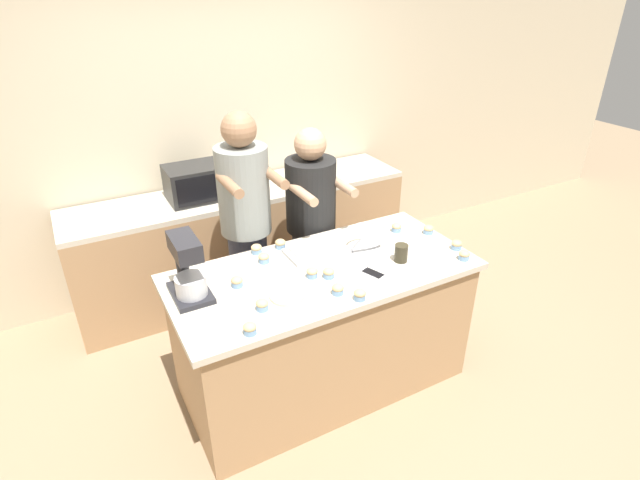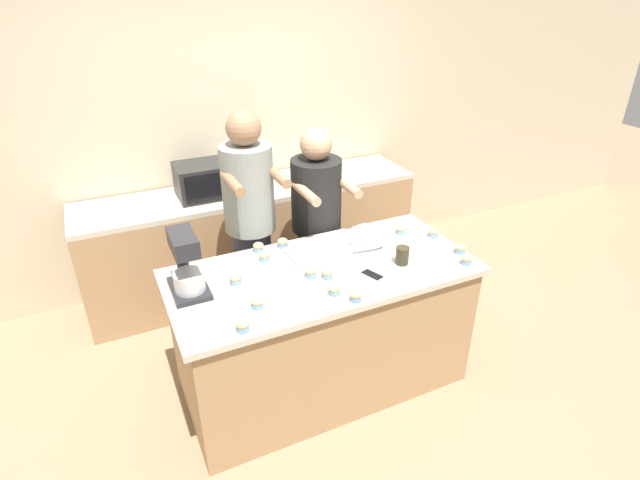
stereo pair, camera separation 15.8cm
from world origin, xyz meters
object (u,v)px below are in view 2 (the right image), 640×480
object	(u,v)px
drinking_glass	(402,255)
cupcake_6	(283,243)
cupcake_9	(460,249)
stand_mixer	(186,266)
cell_phone	(372,275)
person_left	(251,231)
cupcake_4	(467,260)
cupcake_7	(401,230)
cupcake_11	(265,256)
microwave_oven	(205,180)
cupcake_1	(334,290)
cupcake_0	(327,273)
cupcake_10	(258,247)
cupcake_12	(356,296)
cupcake_5	(243,326)
small_plate	(284,295)
knife	(284,292)
baking_tray	(318,250)
person_right	(317,230)
cupcake_8	(433,233)
cupcake_3	(311,272)
cupcake_13	(235,279)
mixing_bowl	(370,241)

from	to	relation	value
drinking_glass	cupcake_6	xyz separation A→B (m)	(-0.59, 0.51, -0.02)
drinking_glass	cupcake_9	distance (m)	0.41
stand_mixer	cell_phone	world-z (taller)	stand_mixer
person_left	cupcake_4	distance (m)	1.44
cupcake_7	cupcake_11	world-z (taller)	same
microwave_oven	cupcake_1	distance (m)	1.67
cupcake_0	cupcake_11	size ratio (longest dim) A/B	1.00
cupcake_4	cupcake_6	bearing A→B (deg)	143.91
cupcake_10	cupcake_12	size ratio (longest dim) A/B	1.00
cupcake_5	cupcake_6	xyz separation A→B (m)	(0.50, 0.73, 0.00)
small_plate	cupcake_5	bearing A→B (deg)	-146.45
cupcake_4	knife	bearing A→B (deg)	170.50
baking_tray	drinking_glass	world-z (taller)	drinking_glass
cupcake_1	cupcake_6	world-z (taller)	same
cupcake_10	cupcake_12	world-z (taller)	same
cell_phone	cupcake_1	size ratio (longest dim) A/B	2.33
person_right	drinking_glass	size ratio (longest dim) A/B	14.10
small_plate	cupcake_4	distance (m)	1.16
cupcake_8	cupcake_11	xyz separation A→B (m)	(-1.14, 0.19, 0.00)
cupcake_4	cupcake_3	bearing A→B (deg)	163.49
small_plate	cupcake_7	distance (m)	1.07
drinking_glass	microwave_oven	bearing A→B (deg)	119.03
cupcake_1	small_plate	bearing A→B (deg)	158.26
knife	cupcake_0	size ratio (longest dim) A/B	3.04
stand_mixer	drinking_glass	bearing A→B (deg)	-11.48
person_right	cupcake_11	distance (m)	0.67
cupcake_11	baking_tray	bearing A→B (deg)	-8.69
cupcake_9	cupcake_11	xyz separation A→B (m)	(-1.16, 0.44, 0.00)
cupcake_6	cupcake_13	size ratio (longest dim) A/B	1.00
stand_mixer	cupcake_3	size ratio (longest dim) A/B	5.38
cupcake_10	baking_tray	bearing A→B (deg)	-28.08
person_right	cupcake_4	distance (m)	1.12
drinking_glass	cupcake_7	world-z (taller)	drinking_glass
person_left	cupcake_5	distance (m)	1.06
microwave_oven	cupcake_4	world-z (taller)	microwave_oven
cupcake_0	cupcake_9	distance (m)	0.90
baking_tray	cupcake_10	size ratio (longest dim) A/B	5.72
cupcake_1	cupcake_5	size ratio (longest dim) A/B	1.00
cupcake_4	cupcake_5	bearing A→B (deg)	-178.44
stand_mixer	cupcake_3	xyz separation A→B (m)	(0.68, -0.16, -0.13)
baking_tray	stand_mixer	bearing A→B (deg)	-174.09
cupcake_0	cupcake_3	world-z (taller)	same
cupcake_9	cupcake_8	bearing A→B (deg)	94.02
cupcake_1	cupcake_8	xyz separation A→B (m)	(0.92, 0.33, 0.00)
cupcake_3	cupcake_4	distance (m)	0.97
person_right	microwave_oven	bearing A→B (deg)	130.38
baking_tray	drinking_glass	xyz separation A→B (m)	(0.41, -0.34, 0.04)
cupcake_10	cupcake_7	bearing A→B (deg)	-10.64
drinking_glass	cupcake_10	size ratio (longest dim) A/B	1.64
mixing_bowl	cupcake_6	bearing A→B (deg)	147.30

